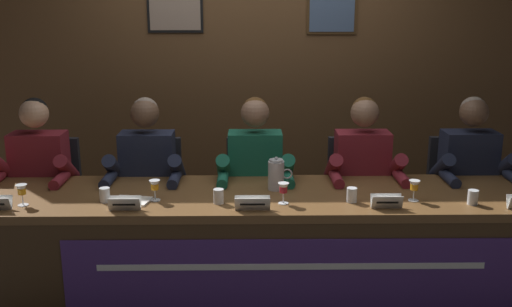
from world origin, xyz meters
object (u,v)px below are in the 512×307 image
at_px(water_cup_left, 105,196).
at_px(water_cup_center, 219,197).
at_px(chair_far_left, 50,206).
at_px(juice_glass_center, 283,189).
at_px(panelist_left, 146,176).
at_px(nameplate_left, 125,204).
at_px(chair_left, 153,205).
at_px(panelist_center, 255,176).
at_px(chair_far_right, 458,204).
at_px(panelist_far_right, 472,175).
at_px(chair_center, 255,205).
at_px(panelist_right, 364,175).
at_px(juice_glass_far_left, 22,191).
at_px(document_stack_left, 132,201).
at_px(juice_glass_right, 414,187).
at_px(water_cup_right, 352,196).
at_px(water_pitcher_central, 276,175).
at_px(nameplate_right, 387,201).
at_px(water_cup_far_right, 473,198).
at_px(conference_table, 257,235).
at_px(juice_glass_left, 155,186).
at_px(chair_right, 357,204).
at_px(nameplate_center, 252,203).
at_px(panelist_far_left, 37,177).

distance_m(water_cup_left, water_cup_center, 0.66).
height_order(chair_far_left, juice_glass_center, chair_far_left).
relative_size(panelist_left, nameplate_left, 6.97).
relative_size(chair_left, panelist_center, 0.74).
xyz_separation_m(chair_far_left, chair_far_right, (2.91, 0.00, 0.00)).
relative_size(nameplate_left, panelist_far_right, 0.14).
distance_m(chair_center, panelist_right, 0.80).
distance_m(juice_glass_far_left, document_stack_left, 0.62).
xyz_separation_m(juice_glass_center, juice_glass_right, (0.76, 0.04, 0.00)).
bearing_deg(juice_glass_right, nameplate_left, -175.19).
relative_size(water_cup_left, water_cup_right, 1.00).
xyz_separation_m(panelist_far_right, water_pitcher_central, (-1.33, -0.29, 0.10)).
distance_m(panelist_center, water_pitcher_central, 0.33).
distance_m(panelist_left, panelist_center, 0.73).
height_order(nameplate_right, water_cup_right, water_cup_right).
relative_size(water_cup_far_right, document_stack_left, 0.36).
bearing_deg(chair_left, chair_far_left, 180.00).
height_order(conference_table, juice_glass_left, juice_glass_left).
distance_m(chair_right, panelist_right, 0.34).
bearing_deg(document_stack_left, nameplate_right, -5.04).
relative_size(nameplate_center, panelist_right, 0.16).
relative_size(juice_glass_left, panelist_right, 0.10).
bearing_deg(conference_table, chair_right, 43.44).
bearing_deg(nameplate_left, juice_glass_far_left, 171.49).
bearing_deg(panelist_left, water_cup_left, -106.53).
distance_m(panelist_left, nameplate_center, 0.97).
bearing_deg(juice_glass_far_left, nameplate_left, -8.51).
distance_m(nameplate_center, juice_glass_right, 0.96).
height_order(juice_glass_far_left, chair_center, chair_center).
bearing_deg(chair_center, panelist_center, -90.00).
height_order(panelist_far_left, chair_left, panelist_far_left).
bearing_deg(juice_glass_center, nameplate_center, -149.05).
xyz_separation_m(chair_left, document_stack_left, (0.00, -0.71, 0.28)).
bearing_deg(chair_center, chair_far_right, 0.00).
height_order(panelist_left, chair_center, panelist_left).
relative_size(nameplate_center, panelist_far_right, 0.16).
relative_size(chair_center, water_pitcher_central, 4.36).
bearing_deg(chair_far_left, panelist_far_left, -90.00).
height_order(conference_table, panelist_right, panelist_right).
bearing_deg(panelist_left, water_pitcher_central, -18.82).
xyz_separation_m(chair_left, water_cup_center, (0.51, -0.74, 0.32)).
bearing_deg(conference_table, water_cup_center, -164.90).
relative_size(juice_glass_far_left, nameplate_right, 0.71).
xyz_separation_m(chair_left, panelist_right, (1.45, -0.20, 0.28)).
bearing_deg(water_pitcher_central, chair_left, 150.09).
bearing_deg(nameplate_right, panelist_far_right, 41.47).
relative_size(chair_right, nameplate_right, 5.25).
relative_size(panelist_far_left, water_cup_left, 14.62).
relative_size(water_cup_center, water_pitcher_central, 0.40).
distance_m(chair_far_left, water_cup_center, 1.48).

